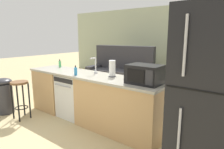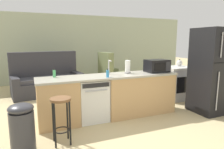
% 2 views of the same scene
% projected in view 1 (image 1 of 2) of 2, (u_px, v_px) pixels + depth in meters
% --- Properties ---
extents(ground_plane, '(24.00, 24.00, 0.00)m').
position_uv_depth(ground_plane, '(85.00, 118.00, 3.91)').
color(ground_plane, tan).
extents(wall_back, '(10.00, 0.06, 2.60)m').
position_uv_depth(wall_back, '(180.00, 44.00, 6.72)').
color(wall_back, '#A8B293').
rests_on(wall_back, ground_plane).
extents(kitchen_counter, '(2.94, 0.66, 0.90)m').
position_uv_depth(kitchen_counter, '(93.00, 100.00, 3.69)').
color(kitchen_counter, tan).
rests_on(kitchen_counter, ground_plane).
extents(dishwasher, '(0.58, 0.61, 0.84)m').
position_uv_depth(dishwasher, '(76.00, 95.00, 3.98)').
color(dishwasher, white).
rests_on(dishwasher, ground_plane).
extents(refrigerator, '(0.72, 0.73, 1.87)m').
position_uv_depth(refrigerator, '(215.00, 107.00, 1.88)').
color(refrigerator, black).
rests_on(refrigerator, ground_plane).
extents(microwave, '(0.50, 0.37, 0.28)m').
position_uv_depth(microwave, '(145.00, 74.00, 2.93)').
color(microwave, black).
rests_on(microwave, kitchen_counter).
extents(sink_faucet, '(0.07, 0.18, 0.30)m').
position_uv_depth(sink_faucet, '(95.00, 66.00, 3.71)').
color(sink_faucet, silver).
rests_on(sink_faucet, kitchen_counter).
extents(paper_towel_roll, '(0.14, 0.14, 0.28)m').
position_uv_depth(paper_towel_roll, '(112.00, 69.00, 3.43)').
color(paper_towel_roll, '#4C4C51').
rests_on(paper_towel_roll, kitchen_counter).
extents(soap_bottle, '(0.06, 0.06, 0.18)m').
position_uv_depth(soap_bottle, '(76.00, 71.00, 3.56)').
color(soap_bottle, '#338CCC').
rests_on(soap_bottle, kitchen_counter).
extents(dish_soap_bottle, '(0.06, 0.06, 0.18)m').
position_uv_depth(dish_soap_bottle, '(60.00, 64.00, 4.44)').
color(dish_soap_bottle, '#4CB266').
rests_on(dish_soap_bottle, kitchen_counter).
extents(bar_stool, '(0.32, 0.32, 0.74)m').
position_uv_depth(bar_stool, '(20.00, 92.00, 3.82)').
color(bar_stool, brown).
rests_on(bar_stool, ground_plane).
extents(trash_bin, '(0.35, 0.35, 0.74)m').
position_uv_depth(trash_bin, '(4.00, 95.00, 4.13)').
color(trash_bin, '#333338').
rests_on(trash_bin, ground_plane).
extents(couch, '(2.11, 1.20, 1.27)m').
position_uv_depth(couch, '(121.00, 74.00, 6.35)').
color(couch, '#2D2D33').
rests_on(couch, ground_plane).
extents(armchair, '(0.89, 0.94, 1.20)m').
position_uv_depth(armchair, '(196.00, 84.00, 5.23)').
color(armchair, '#667047').
rests_on(armchair, ground_plane).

